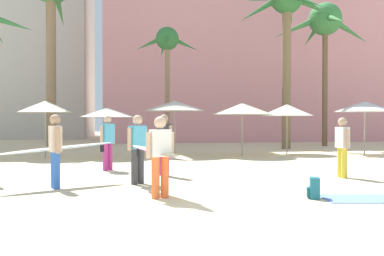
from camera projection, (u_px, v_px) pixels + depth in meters
ground at (248, 228)px, 5.94m from camera, size 120.00×120.00×0.00m
hotel_pink at (254, 53)px, 35.57m from camera, size 24.85×9.55×14.83m
palm_tree_left at (167, 48)px, 23.00m from camera, size 3.57×3.53×6.77m
palm_tree_center at (325, 26)px, 26.06m from camera, size 6.59×6.72×8.97m
palm_tree_right at (287, 14)px, 23.38m from camera, size 5.72×5.44×9.43m
cafe_umbrella_1 at (107, 112)px, 17.60m from camera, size 2.33×2.33×2.12m
cafe_umbrella_2 at (45, 107)px, 17.28m from camera, size 2.23×2.23×2.40m
cafe_umbrella_3 at (287, 110)px, 19.68m from camera, size 2.46×2.46×2.35m
cafe_umbrella_4 at (175, 106)px, 18.74m from camera, size 2.79×2.79×2.47m
cafe_umbrella_5 at (365, 106)px, 19.55m from camera, size 2.75×2.75×2.49m
cafe_umbrella_7 at (242, 109)px, 18.48m from camera, size 2.71×2.71×2.35m
beach_towel at (367, 199)px, 8.19m from camera, size 1.82×1.18×0.01m
backpack at (314, 188)px, 8.23m from camera, size 0.31×0.34×0.42m
person_far_right at (160, 153)px, 8.38m from camera, size 1.34×2.54×1.63m
person_mid_left at (56, 148)px, 9.61m from camera, size 2.66×1.77×1.69m
person_mid_center at (342, 145)px, 11.31m from camera, size 0.24×0.60×1.64m
person_far_left at (138, 146)px, 10.14m from camera, size 0.53×0.46×1.69m
person_near_right at (108, 140)px, 12.97m from camera, size 0.48×0.51×1.72m
person_mid_right at (164, 142)px, 11.76m from camera, size 0.47×0.52×1.73m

